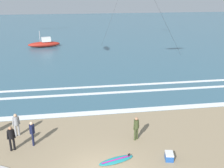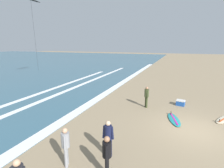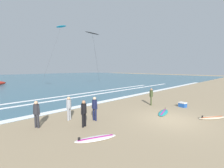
# 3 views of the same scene
# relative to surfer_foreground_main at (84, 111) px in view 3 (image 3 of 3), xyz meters

# --- Properties ---
(ground_plane) EXTENTS (160.00, 160.00, 0.00)m
(ground_plane) POSITION_rel_surfer_foreground_main_xyz_m (4.96, -3.07, -0.96)
(ground_plane) COLOR #937F60
(ocean_surface) EXTENTS (140.00, 90.00, 0.01)m
(ocean_surface) POSITION_rel_surfer_foreground_main_xyz_m (4.96, 48.97, -0.95)
(ocean_surface) COLOR #386075
(ocean_surface) RESTS_ON ground
(wave_foam_shoreline) EXTENTS (58.88, 0.77, 0.01)m
(wave_foam_shoreline) POSITION_rel_surfer_foreground_main_xyz_m (6.59, 4.37, -0.94)
(wave_foam_shoreline) COLOR white
(wave_foam_shoreline) RESTS_ON ocean_surface
(wave_foam_mid_break) EXTENTS (43.58, 0.53, 0.01)m
(wave_foam_mid_break) POSITION_rel_surfer_foreground_main_xyz_m (5.77, 8.45, -0.94)
(wave_foam_mid_break) COLOR white
(wave_foam_mid_break) RESTS_ON ocean_surface
(wave_foam_outer_break) EXTENTS (38.06, 0.53, 0.01)m
(wave_foam_outer_break) POSITION_rel_surfer_foreground_main_xyz_m (2.97, 10.27, -0.94)
(wave_foam_outer_break) COLOR white
(wave_foam_outer_break) RESTS_ON ocean_surface
(surfer_foreground_main) EXTENTS (0.51, 0.32, 1.60)m
(surfer_foreground_main) POSITION_rel_surfer_foreground_main_xyz_m (0.00, 0.00, 0.00)
(surfer_foreground_main) COLOR black
(surfer_foreground_main) RESTS_ON ground
(surfer_left_far) EXTENTS (0.32, 0.50, 1.60)m
(surfer_left_far) POSITION_rel_surfer_foreground_main_xyz_m (-2.04, 1.83, 0.00)
(surfer_left_far) COLOR #232328
(surfer_left_far) RESTS_ON ground
(surfer_mid_group) EXTENTS (0.32, 0.51, 1.60)m
(surfer_mid_group) POSITION_rel_surfer_foreground_main_xyz_m (1.16, 0.44, 0.00)
(surfer_mid_group) COLOR #141938
(surfer_mid_group) RESTS_ON ground
(surfer_background_far) EXTENTS (0.49, 0.32, 1.60)m
(surfer_background_far) POSITION_rel_surfer_foreground_main_xyz_m (-0.01, 1.71, 0.00)
(surfer_background_far) COLOR gray
(surfer_background_far) RESTS_ON ground
(surfer_right_near) EXTENTS (0.48, 0.35, 1.60)m
(surfer_right_near) POSITION_rel_surfer_foreground_main_xyz_m (7.64, 0.05, 0.00)
(surfer_right_near) COLOR #384223
(surfer_right_near) RESTS_ON ground
(surfboard_right_spare) EXTENTS (2.10, 1.62, 0.25)m
(surfboard_right_spare) POSITION_rel_surfer_foreground_main_xyz_m (7.24, -5.01, -0.91)
(surfboard_right_spare) COLOR beige
(surfboard_right_spare) RESTS_ON ground
(surfboard_near_water) EXTENTS (2.18, 1.16, 0.25)m
(surfboard_near_water) POSITION_rel_surfer_foreground_main_xyz_m (6.00, -2.01, -0.91)
(surfboard_near_water) COLOR teal
(surfboard_near_water) RESTS_ON ground
(surfboard_left_pile) EXTENTS (2.17, 1.37, 0.25)m
(surfboard_left_pile) POSITION_rel_surfer_foreground_main_xyz_m (-0.55, -1.78, -0.91)
(surfboard_left_pile) COLOR silver
(surfboard_left_pile) RESTS_ON ground
(kite_cyan_low_near) EXTENTS (5.88, 3.28, 14.07)m
(kite_cyan_low_near) POSITION_rel_surfer_foreground_main_xyz_m (13.86, 29.53, 12.80)
(kite_cyan_low_near) COLOR #23A8C6
(kite_cyan_low_near) RESTS_ON ground
(kite_black_high_left) EXTENTS (9.23, 7.67, 9.84)m
(kite_black_high_left) POSITION_rel_surfer_foreground_main_xyz_m (12.15, 14.67, 8.60)
(kite_black_high_left) COLOR black
(kite_black_high_left) RESTS_ON ground
(cooler_box) EXTENTS (0.57, 0.69, 0.44)m
(cooler_box) POSITION_rel_surfer_foreground_main_xyz_m (9.00, -2.35, -0.74)
(cooler_box) COLOR #1E4C9E
(cooler_box) RESTS_ON ground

